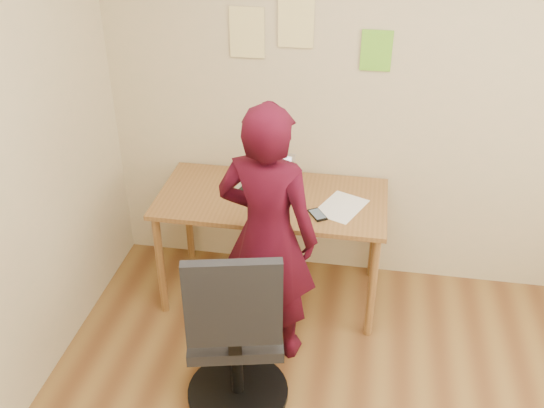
% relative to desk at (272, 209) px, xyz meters
% --- Properties ---
extents(room, '(3.58, 3.58, 2.78)m').
position_rel_desk_xyz_m(room, '(0.63, -1.38, 0.70)').
color(room, brown).
rests_on(room, ground).
extents(desk, '(1.40, 0.70, 0.74)m').
position_rel_desk_xyz_m(desk, '(0.00, 0.00, 0.00)').
color(desk, brown).
rests_on(desk, ground).
extents(laptop, '(0.41, 0.38, 0.24)m').
position_rel_desk_xyz_m(laptop, '(-0.07, 0.05, 0.14)').
color(laptop, silver).
rests_on(laptop, desk).
extents(paper_sheet, '(0.33, 0.38, 0.00)m').
position_rel_desk_xyz_m(paper_sheet, '(0.43, -0.05, 0.09)').
color(paper_sheet, white).
rests_on(paper_sheet, desk).
extents(phone, '(0.13, 0.15, 0.01)m').
position_rel_desk_xyz_m(phone, '(0.30, -0.17, 0.09)').
color(phone, black).
rests_on(phone, desk).
extents(wall_note_left, '(0.21, 0.00, 0.30)m').
position_rel_desk_xyz_m(wall_note_left, '(-0.21, 0.36, 0.99)').
color(wall_note_left, '#F6E593').
rests_on(wall_note_left, room).
extents(wall_note_mid, '(0.21, 0.00, 0.30)m').
position_rel_desk_xyz_m(wall_note_mid, '(0.08, 0.36, 1.06)').
color(wall_note_mid, '#F6E593').
rests_on(wall_note_mid, room).
extents(wall_note_right, '(0.18, 0.00, 0.24)m').
position_rel_desk_xyz_m(wall_note_right, '(0.55, 0.36, 0.92)').
color(wall_note_right, '#72CF2E').
rests_on(wall_note_right, room).
extents(office_chair, '(0.56, 0.57, 1.06)m').
position_rel_desk_xyz_m(office_chair, '(-0.02, -0.97, -0.20)').
color(office_chair, black).
rests_on(office_chair, ground).
extents(person, '(0.63, 0.47, 1.55)m').
position_rel_desk_xyz_m(person, '(0.06, -0.48, 0.12)').
color(person, '#3B0816').
rests_on(person, ground).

